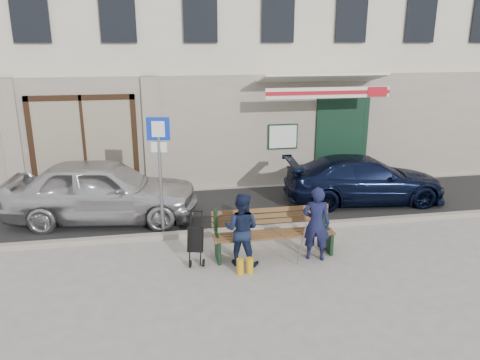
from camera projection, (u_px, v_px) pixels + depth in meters
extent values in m
plane|color=#9E9991|center=(232.00, 265.00, 8.90)|extent=(80.00, 80.00, 0.00)
cube|color=#282828|center=(212.00, 209.00, 11.82)|extent=(60.00, 3.20, 0.01)
cube|color=#9E9384|center=(221.00, 232.00, 10.30)|extent=(60.00, 0.18, 0.12)
cube|color=beige|center=(189.00, 12.00, 15.48)|extent=(20.00, 7.00, 10.00)
cube|color=#9E9384|center=(203.00, 134.00, 13.12)|extent=(20.00, 0.12, 3.20)
cube|color=maroon|center=(85.00, 139.00, 12.64)|extent=(2.50, 0.12, 2.00)
cube|color=black|center=(341.00, 139.00, 13.84)|extent=(1.60, 0.10, 2.60)
cube|color=black|center=(335.00, 139.00, 14.31)|extent=(1.25, 0.90, 2.40)
cube|color=white|center=(283.00, 137.00, 13.45)|extent=(0.80, 0.03, 0.65)
cube|color=white|center=(318.00, 79.00, 12.93)|extent=(3.40, 1.72, 0.42)
cube|color=white|center=(329.00, 93.00, 12.21)|extent=(3.40, 0.05, 0.28)
cube|color=#AC151F|center=(329.00, 93.00, 12.18)|extent=(3.40, 0.02, 0.10)
imported|color=silver|center=(103.00, 190.00, 10.92)|extent=(4.58, 2.35, 1.49)
imported|color=black|center=(364.00, 179.00, 12.27)|extent=(4.31, 2.05, 1.21)
cylinder|color=gray|center=(161.00, 180.00, 9.95)|extent=(0.07, 0.07, 2.50)
cube|color=#0C2DB4|center=(158.00, 129.00, 9.63)|extent=(0.48, 0.12, 0.48)
cube|color=white|center=(158.00, 129.00, 9.61)|extent=(0.27, 0.07, 0.33)
cube|color=white|center=(159.00, 147.00, 9.74)|extent=(0.33, 0.09, 0.21)
cube|color=brown|center=(274.00, 234.00, 9.19)|extent=(2.40, 0.50, 0.04)
cube|color=brown|center=(271.00, 215.00, 9.37)|extent=(2.40, 0.10, 0.36)
cube|color=#15311B|center=(218.00, 249.00, 9.06)|extent=(0.06, 0.50, 0.45)
cube|color=#15311B|center=(328.00, 241.00, 9.45)|extent=(0.06, 0.50, 0.45)
cube|color=white|center=(312.00, 232.00, 9.22)|extent=(0.34, 0.25, 0.11)
cylinder|color=gray|center=(302.00, 245.00, 8.60)|extent=(0.07, 0.34, 0.96)
cylinder|color=#CA9214|center=(240.00, 266.00, 8.52)|extent=(0.13, 0.13, 0.30)
cylinder|color=#CA9214|center=(250.00, 266.00, 8.55)|extent=(0.13, 0.13, 0.30)
imported|color=#141738|center=(316.00, 224.00, 8.96)|extent=(0.62, 0.52, 1.47)
imported|color=#141D37|center=(241.00, 229.00, 8.77)|extent=(0.85, 0.78, 1.41)
cylinder|color=black|center=(190.00, 264.00, 8.79)|extent=(0.07, 0.15, 0.15)
cylinder|color=black|center=(204.00, 263.00, 8.83)|extent=(0.07, 0.15, 0.15)
cube|color=black|center=(195.00, 240.00, 8.89)|extent=(0.35, 0.33, 0.49)
cylinder|color=black|center=(194.00, 211.00, 8.86)|extent=(0.27, 0.09, 0.02)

